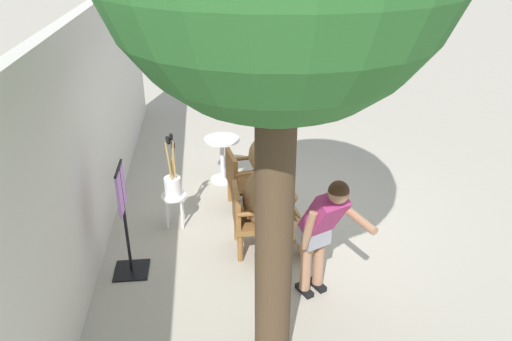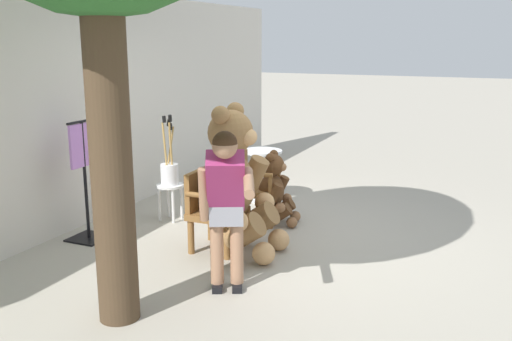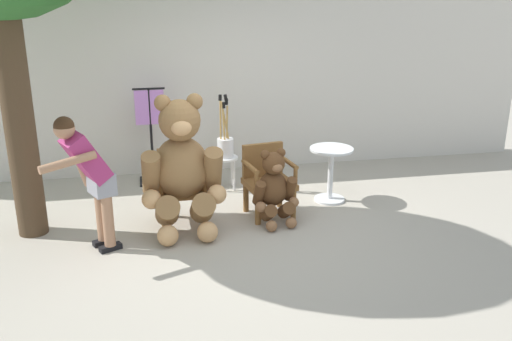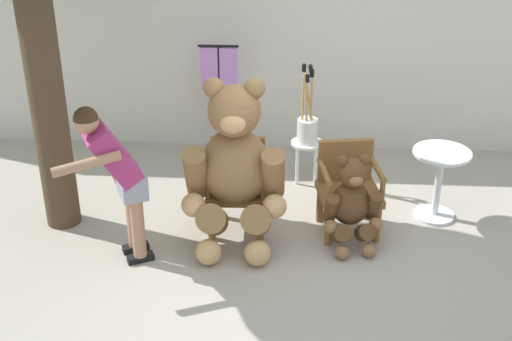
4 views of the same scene
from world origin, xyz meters
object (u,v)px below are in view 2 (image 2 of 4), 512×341
wooden_chair_left (213,208)px  round_side_table (262,169)px  wooden_chair_right (253,185)px  person_visitor (226,197)px  brush_bucket (169,170)px  teddy_bear_large (235,182)px  teddy_bear_small (275,189)px  white_stool (170,193)px  clothing_display_stand (85,178)px

wooden_chair_left → round_side_table: (1.95, 0.26, -0.01)m
wooden_chair_right → person_visitor: person_visitor is taller
brush_bucket → round_side_table: size_ratio=1.22×
teddy_bear_large → person_visitor: teddy_bear_large is taller
teddy_bear_small → white_stool: 1.32m
person_visitor → teddy_bear_small: bearing=10.2°
teddy_bear_small → round_side_table: size_ratio=1.26×
wooden_chair_right → person_visitor: 2.18m
brush_bucket → white_stool: bearing=54.3°
wooden_chair_left → teddy_bear_small: size_ratio=0.95×
white_stool → wooden_chair_left: bearing=-124.8°
wooden_chair_right → teddy_bear_small: teddy_bear_small is taller
wooden_chair_left → wooden_chair_right: same height
white_stool → clothing_display_stand: (-0.98, 0.48, 0.36)m
wooden_chair_right → teddy_bear_large: teddy_bear_large is taller
wooden_chair_left → brush_bucket: 1.18m
wooden_chair_right → round_side_table: (0.90, 0.26, -0.01)m
teddy_bear_large → teddy_bear_small: 1.12m
teddy_bear_large → white_stool: bearing=61.6°
wooden_chair_right → person_visitor: size_ratio=0.57×
wooden_chair_right → teddy_bear_large: bearing=-165.8°
white_stool → wooden_chair_right: bearing=-68.3°
clothing_display_stand → teddy_bear_large: bearing=-79.5°
teddy_bear_large → clothing_display_stand: bearing=100.5°
person_visitor → wooden_chair_right: bearing=17.9°
teddy_bear_small → person_visitor: bearing=-169.8°
round_side_table → clothing_display_stand: (-2.26, 1.18, 0.27)m
teddy_bear_large → wooden_chair_left: bearing=90.8°
wooden_chair_left → clothing_display_stand: bearing=102.3°
wooden_chair_left → teddy_bear_small: teddy_bear_small is taller
brush_bucket → clothing_display_stand: size_ratio=0.64×
teddy_bear_small → person_visitor: (-2.05, -0.37, 0.46)m
brush_bucket → teddy_bear_small: bearing=-72.1°
teddy_bear_small → white_stool: bearing=107.8°
white_stool → round_side_table: round_side_table is taller
white_stool → brush_bucket: size_ratio=0.53×
white_stool → teddy_bear_large: bearing=-118.4°
teddy_bear_large → white_stool: 1.46m
wooden_chair_right → white_stool: bearing=111.7°
wooden_chair_left → person_visitor: 1.25m
person_visitor → white_stool: bearing=44.6°
wooden_chair_right → white_stool: (-0.38, 0.96, -0.11)m
clothing_display_stand → round_side_table: bearing=-27.5°
teddy_bear_large → round_side_table: size_ratio=2.20×
wooden_chair_right → round_side_table: size_ratio=1.19×
clothing_display_stand → wooden_chair_right: bearing=-46.5°
teddy_bear_large → brush_bucket: size_ratio=1.81×
white_stool → clothing_display_stand: size_ratio=0.34×
teddy_bear_small → round_side_table: 1.04m
white_stool → clothing_display_stand: 1.15m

